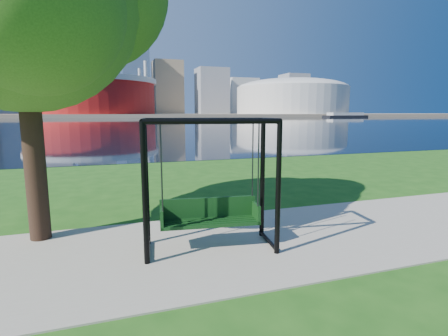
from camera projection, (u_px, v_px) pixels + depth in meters
name	position (u px, v px, depth m)	size (l,w,h in m)	color
ground	(222.00, 237.00, 7.60)	(900.00, 900.00, 0.00)	#1E5114
path	(230.00, 244.00, 7.13)	(120.00, 4.00, 0.03)	#9E937F
river	(113.00, 122.00, 102.99)	(900.00, 180.00, 0.02)	black
far_bank	(107.00, 115.00, 293.63)	(900.00, 228.00, 2.00)	#937F60
stadium	(90.00, 95.00, 221.98)	(83.00, 83.00, 32.00)	maroon
arena	(292.00, 96.00, 267.82)	(84.00, 84.00, 26.56)	beige
skyline	(100.00, 74.00, 299.36)	(392.00, 66.00, 96.50)	gray
swing	(210.00, 187.00, 6.73)	(2.63, 1.41, 2.57)	black
barge	(345.00, 115.00, 219.69)	(30.13, 9.41, 2.98)	black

